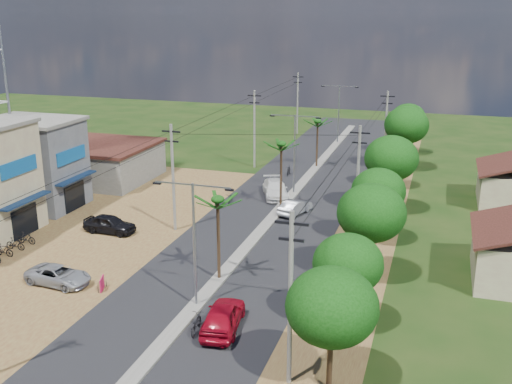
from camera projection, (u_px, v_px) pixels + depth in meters
The scene contains 36 objects.
ground at pixel (196, 306), 37.31m from camera, with size 160.00×160.00×0.00m, color black.
road at pixel (265, 227), 50.99m from camera, with size 12.00×110.00×0.04m, color black.
median at pixel (275, 215), 53.71m from camera, with size 1.00×90.00×0.18m, color #605E56.
dirt_lot_west at pixel (65, 236), 48.91m from camera, with size 18.00×46.00×0.04m, color brown.
dirt_shoulder_east at pixel (365, 238), 48.55m from camera, with size 5.00×90.00×0.03m, color brown.
shophouse_grey at pixel (34, 163), 55.19m from camera, with size 9.00×6.40×8.30m.
low_shed at pixel (103, 162), 64.67m from camera, with size 10.40×10.40×3.95m.
tree_east_a at pixel (332, 307), 27.79m from camera, with size 4.40×4.40×6.37m.
tree_east_b at pixel (348, 264), 33.44m from camera, with size 4.00×4.00×5.83m.
tree_east_c at pixel (371, 213), 39.49m from camera, with size 4.60×4.60×6.83m.
tree_east_d at pixel (378, 191), 46.12m from camera, with size 4.20×4.20×6.13m.
tree_east_e at pixel (391, 158), 53.14m from camera, with size 4.80×4.80×7.14m.
tree_east_f at pixel (394, 152), 60.90m from camera, with size 3.80×3.80×5.52m.
tree_east_g at pixel (406, 125), 67.64m from camera, with size 5.00×5.00×7.38m.
tree_east_h at pixel (408, 119), 75.20m from camera, with size 4.40×4.40×6.52m.
palm_median_near at pixel (218, 203), 39.35m from camera, with size 2.00×2.00×6.15m.
palm_median_mid at pixel (281, 147), 53.84m from camera, with size 2.00×2.00×6.55m.
palm_median_far at pixel (318, 123), 68.62m from camera, with size 2.00×2.00×5.85m.
streetlight_near at pixel (194, 235), 35.91m from camera, with size 5.10×0.18×8.00m.
streetlight_mid at pixel (295, 147), 58.73m from camera, with size 5.10×0.18×8.00m.
streetlight_far at pixel (339, 109), 81.54m from camera, with size 5.10×0.18×8.00m.
utility_pole_w_b at pixel (173, 175), 48.88m from camera, with size 1.60×0.24×9.00m.
utility_pole_w_c at pixel (254, 127), 68.96m from camera, with size 1.60×0.24×9.00m.
utility_pole_w_d at pixel (298, 102), 88.12m from camera, with size 1.60×0.24×9.00m.
utility_pole_e_a at pixel (290, 296), 28.29m from camera, with size 1.60×0.24×9.00m.
utility_pole_e_b at pixel (358, 177), 48.37m from camera, with size 1.60×0.24×9.00m.
utility_pole_e_c at pixel (386, 128), 68.44m from camera, with size 1.60×0.24×9.00m.
car_red_near at pixel (223, 317), 34.35m from camera, with size 1.95×4.84×1.65m, color maroon.
car_silver_mid at pixel (295, 207), 53.96m from camera, with size 1.37×3.94×1.30m, color gray.
car_white_far at pixel (275, 189), 58.95m from camera, with size 2.20×5.42×1.57m, color silver.
car_parked_silver at pixel (58, 276), 40.09m from camera, with size 2.09×4.52×1.26m, color gray.
car_parked_dark at pixel (110, 224), 49.40m from camera, with size 1.77×4.41×1.50m, color black.
moto_rider_east at pixel (196, 324), 34.19m from camera, with size 0.67×1.92×1.01m, color black.
moto_rider_west_a at pixel (230, 199), 56.93m from camera, with size 0.68×1.94×1.02m, color black.
moto_rider_west_b at pixel (289, 171), 66.70m from camera, with size 0.50×1.76×1.06m, color black.
roadside_sign at pixel (102, 284), 39.34m from camera, with size 0.43×1.05×0.91m.
Camera 1 is at (13.65, -30.94, 17.70)m, focal length 42.00 mm.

